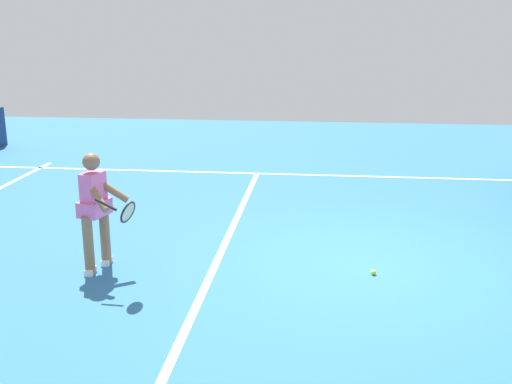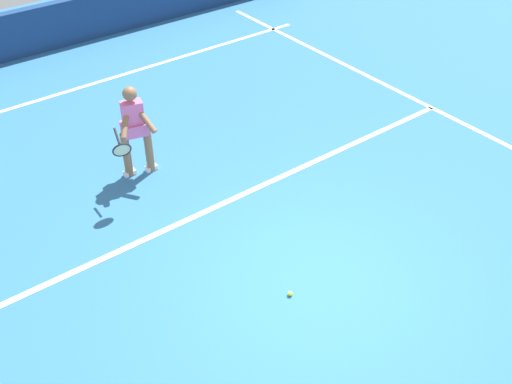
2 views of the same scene
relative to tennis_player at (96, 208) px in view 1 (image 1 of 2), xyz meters
The scene contains 5 objects.
ground_plane 3.65m from the tennis_player, 99.97° to the left, with size 24.45×24.45×0.00m, color teal.
service_line_marking 1.80m from the tennis_player, 112.80° to the left, with size 9.75×0.10×0.01m, color white.
sideline_left_marking 6.56m from the tennis_player, 147.47° to the left, with size 0.10×16.81×0.01m, color white.
tennis_player is the anchor object (origin of this frame).
tennis_ball_near 3.64m from the tennis_player, 93.50° to the left, with size 0.07×0.07×0.07m, color #D1E533.
Camera 1 is at (7.77, -0.66, 3.10)m, focal length 42.84 mm.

